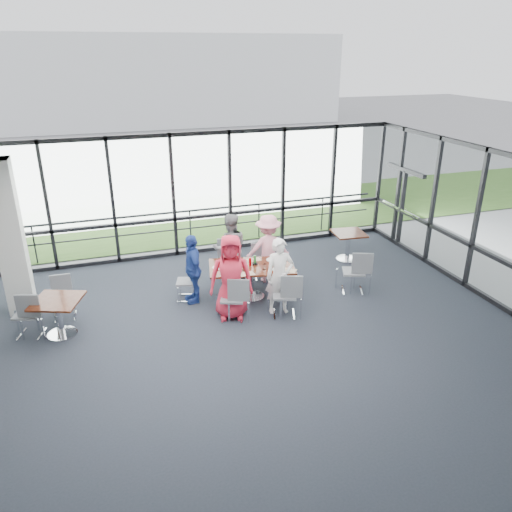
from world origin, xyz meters
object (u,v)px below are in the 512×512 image
object	(u,v)px
main_table	(252,271)
side_table_left	(58,306)
diner_far_left	(230,249)
chair_main_fl	(231,262)
diner_end	(193,269)
chair_main_end	(186,282)
chair_main_nl	(232,298)
chair_main_nr	(284,295)
structural_column	(10,239)
chair_spare_la	(28,314)
diner_near_right	(280,276)
chair_spare_lb	(63,299)
diner_far_right	(268,249)
diner_near_left	(231,277)
chair_main_fr	(263,262)
chair_spare_r	(354,272)
side_table_right	(349,237)

from	to	relation	value
main_table	side_table_left	distance (m)	3.97
diner_far_left	chair_main_fl	size ratio (longest dim) A/B	1.71
diner_end	chair_main_end	distance (m)	0.39
chair_main_nl	chair_main_nr	xyz separation A→B (m)	(1.04, -0.21, 0.01)
structural_column	chair_spare_la	xyz separation A→B (m)	(0.22, -1.14, -1.14)
chair_main_nr	chair_main_fl	world-z (taller)	chair_main_fl
side_table_left	diner_near_right	bearing A→B (deg)	-6.12
chair_main_nr	chair_spare_lb	xyz separation A→B (m)	(-4.28, 1.33, -0.04)
diner_far_right	chair_spare_lb	size ratio (longest dim) A/B	1.88
chair_main_end	side_table_left	bearing A→B (deg)	-57.40
diner_near_left	chair_spare_lb	distance (m)	3.43
diner_near_left	chair_main_fr	world-z (taller)	diner_near_left
chair_spare_lb	chair_main_nl	bearing A→B (deg)	162.61
diner_far_right	chair_main_fl	distance (m)	0.92
main_table	chair_spare_r	distance (m)	2.30
structural_column	diner_far_right	world-z (taller)	structural_column
diner_near_left	diner_far_right	world-z (taller)	diner_near_left
chair_spare_la	diner_end	bearing A→B (deg)	24.72
side_table_left	chair_main_end	world-z (taller)	chair_main_end
chair_main_fr	diner_near_right	bearing A→B (deg)	95.96
side_table_left	side_table_right	world-z (taller)	same
structural_column	chair_spare_r	world-z (taller)	structural_column
chair_main_nl	chair_spare_lb	world-z (taller)	chair_main_nl
side_table_right	diner_near_right	size ratio (longest dim) A/B	0.53
chair_spare_la	main_table	bearing A→B (deg)	19.78
diner_end	chair_spare_r	world-z (taller)	diner_end
diner_end	chair_main_nl	size ratio (longest dim) A/B	1.65
chair_main_fr	chair_spare_lb	world-z (taller)	chair_spare_lb
structural_column	chair_main_fr	world-z (taller)	structural_column
structural_column	chair_main_fl	size ratio (longest dim) A/B	3.26
diner_far_right	chair_spare_r	bearing A→B (deg)	153.26
chair_main_nr	diner_end	bearing A→B (deg)	161.71
main_table	diner_far_right	world-z (taller)	diner_far_right
main_table	chair_main_end	world-z (taller)	chair_main_end
diner_near_right	chair_spare_la	xyz separation A→B (m)	(-4.85, 0.62, -0.34)
main_table	diner_far_right	distance (m)	0.94
diner_end	side_table_right	bearing A→B (deg)	101.21
side_table_left	side_table_right	xyz separation A→B (m)	(6.96, 1.57, -0.01)
chair_main_end	chair_main_nl	bearing A→B (deg)	48.88
side_table_right	chair_spare_la	xyz separation A→B (m)	(-7.53, -1.40, -0.16)
diner_near_right	chair_main_nl	size ratio (longest dim) A/B	1.74
diner_near_right	chair_main_fr	size ratio (longest dim) A/B	1.97
chair_main_nl	chair_spare_lb	xyz separation A→B (m)	(-3.24, 1.12, -0.03)
side_table_left	chair_main_nl	xyz separation A→B (m)	(3.29, -0.44, -0.17)
diner_near_left	chair_main_end	size ratio (longest dim) A/B	2.12
chair_main_end	chair_spare_la	size ratio (longest dim) A/B	0.90
side_table_right	main_table	bearing A→B (deg)	-157.95
diner_far_left	chair_main_end	bearing A→B (deg)	35.11
chair_main_nl	chair_spare_r	size ratio (longest dim) A/B	0.95
chair_main_nl	chair_main_end	bearing A→B (deg)	143.29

